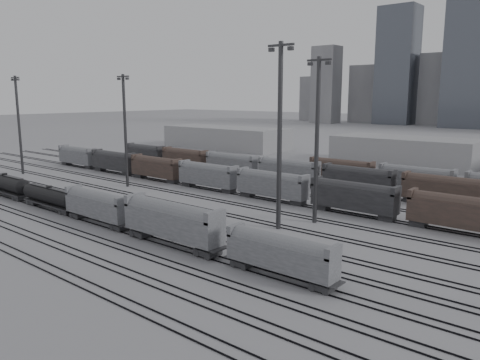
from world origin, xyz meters
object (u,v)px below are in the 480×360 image
Objects in this scene: tank_car_a at (5,183)px; tank_car_b at (50,196)px; light_mast_c at (280,132)px; hopper_car_a at (98,204)px; hopper_car_b at (172,220)px; hopper_car_c at (281,252)px; light_mast_a at (19,123)px.

tank_car_a is 1.10× the size of tank_car_b.
hopper_car_a is at bearing -145.99° from light_mast_c.
tank_car_a is 49.53m from hopper_car_b.
tank_car_a is 1.27× the size of hopper_car_a.
light_mast_a is at bearing 170.70° from hopper_car_c.
light_mast_a is (-41.67, 14.96, 10.82)m from tank_car_b.
tank_car_a is 1.33× the size of hopper_car_c.
hopper_car_a reaches higher than tank_car_a.
hopper_car_a is 34.86m from hopper_car_c.
light_mast_c is at bearing 125.90° from hopper_car_c.
light_mast_c is (79.85, 0.85, 1.42)m from light_mast_a.
hopper_car_a is 59.23m from light_mast_a.
hopper_car_b reaches higher than hopper_car_a.
tank_car_b is 1.21× the size of hopper_car_c.
hopper_car_a is at bearing 180.00° from hopper_car_c.
hopper_car_a is at bearing 180.00° from hopper_car_b.
hopper_car_a is at bearing 0.00° from tank_car_b.
hopper_car_a is at bearing -14.84° from light_mast_a.
light_mast_c reaches higher than hopper_car_a.
tank_car_b is 49.63m from hopper_car_c.
tank_car_a is at bearing -180.00° from tank_car_b.
tank_car_a is 30.35m from light_mast_a.
hopper_car_c reaches higher than tank_car_a.
light_mast_c is at bearing 0.61° from light_mast_a.
tank_car_b is at bearing 180.00° from hopper_car_b.
hopper_car_b is at bearing 0.00° from tank_car_a.
tank_car_a is at bearing -180.00° from hopper_car_c.
hopper_car_b is at bearing -11.47° from light_mast_a.
hopper_car_b is (17.28, 0.00, 0.48)m from hopper_car_a.
hopper_car_a is (14.77, 0.00, 0.80)m from tank_car_b.
light_mast_a is (-73.72, 14.96, 9.53)m from hopper_car_b.
tank_car_a is 0.72× the size of light_mast_a.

